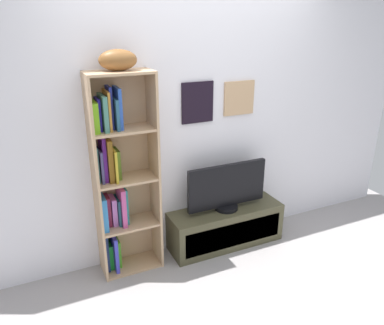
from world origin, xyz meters
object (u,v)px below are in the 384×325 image
object	(u,v)px
football	(118,60)
tv_stand	(226,226)
bookshelf	(118,178)
television	(227,188)

from	to	relation	value
football	tv_stand	bearing A→B (deg)	-2.39
bookshelf	television	xyz separation A→B (m)	(1.00, -0.07, -0.25)
television	football	bearing A→B (deg)	177.67
football	tv_stand	xyz separation A→B (m)	(0.94, -0.04, -1.62)
tv_stand	television	size ratio (longest dim) A/B	1.40
bookshelf	football	bearing A→B (deg)	-27.02
football	television	bearing A→B (deg)	-2.33
tv_stand	television	world-z (taller)	television
tv_stand	television	distance (m)	0.42
football	television	size ratio (longest dim) A/B	0.36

